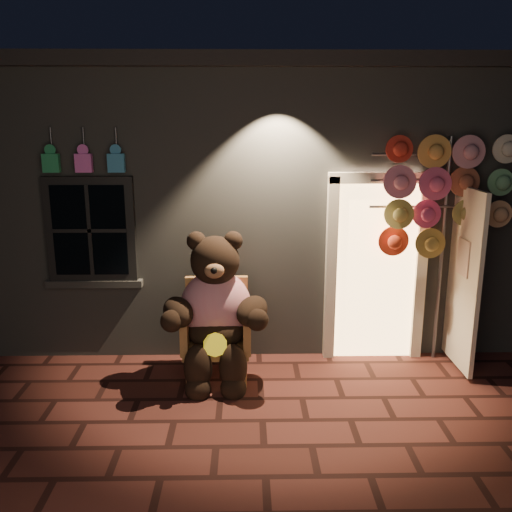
{
  "coord_description": "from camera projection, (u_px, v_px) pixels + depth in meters",
  "views": [
    {
      "loc": [
        -0.15,
        -4.57,
        2.74
      ],
      "look_at": [
        -0.04,
        1.0,
        1.35
      ],
      "focal_mm": 38.0,
      "sensor_mm": 36.0,
      "label": 1
    }
  ],
  "objects": [
    {
      "name": "ground",
      "position": [
        263.0,
        421.0,
        5.1
      ],
      "size": [
        60.0,
        60.0,
        0.0
      ],
      "primitive_type": "plane",
      "color": "#542520",
      "rests_on": "ground"
    },
    {
      "name": "shop_building",
      "position": [
        255.0,
        187.0,
        8.55
      ],
      "size": [
        7.3,
        5.95,
        3.51
      ],
      "color": "slate",
      "rests_on": "ground"
    },
    {
      "name": "wicker_armchair",
      "position": [
        217.0,
        328.0,
        5.95
      ],
      "size": [
        0.74,
        0.67,
        1.06
      ],
      "rotation": [
        0.0,
        0.0,
        0.02
      ],
      "color": "olive",
      "rests_on": "ground"
    },
    {
      "name": "teddy_bear",
      "position": [
        216.0,
        311.0,
        5.75
      ],
      "size": [
        1.23,
        0.95,
        1.68
      ],
      "rotation": [
        0.0,
        0.0,
        0.02
      ],
      "color": "#BC1438",
      "rests_on": "ground"
    },
    {
      "name": "hat_rack",
      "position": [
        445.0,
        192.0,
        5.89
      ],
      "size": [
        1.59,
        0.22,
        2.6
      ],
      "color": "#59595E",
      "rests_on": "ground"
    }
  ]
}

